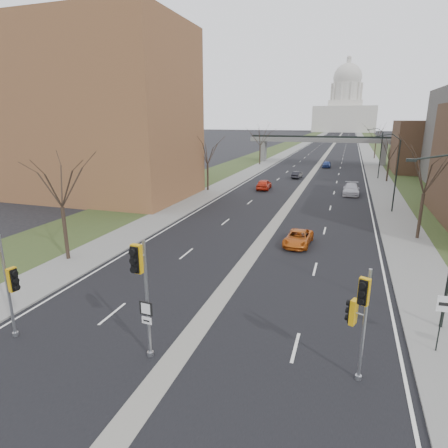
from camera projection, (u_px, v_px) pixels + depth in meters
The scene contains 29 objects.
ground at pixel (180, 352), 17.22m from camera, with size 700.00×700.00×0.00m, color black.
road_surface at pixel (333, 145), 154.25m from camera, with size 20.00×600.00×0.01m, color black.
median_strip at pixel (333, 145), 154.25m from camera, with size 1.20×600.00×0.02m, color gray.
sidewalk_right at pixel (364, 145), 150.60m from camera, with size 4.00×600.00×0.12m, color gray.
sidewalk_left at pixel (304, 144), 157.87m from camera, with size 4.00×600.00×0.12m, color gray.
grass_verge_right at pixel (380, 146), 148.78m from camera, with size 8.00×600.00×0.10m, color #2C3C1B.
grass_verge_left at pixel (290, 144), 159.69m from camera, with size 8.00×600.00×0.10m, color #2C3C1B.
apartment_building at pixel (94, 114), 49.51m from camera, with size 25.00×16.00×22.00m, color #925F3A.
commercial_block_far at pixel (433, 147), 73.14m from camera, with size 14.00×14.00×10.00m, color #4F3525.
pedestrian_bridge at pixel (321, 143), 88.99m from camera, with size 34.00×3.00×6.45m.
capitol at pixel (345, 108), 304.50m from camera, with size 48.00×42.00×55.75m.
streetlight_near at pixel (444, 194), 17.48m from camera, with size 2.61×0.20×8.70m.
streetlight_mid at pixel (391, 151), 41.23m from camera, with size 2.61×0.20×8.70m.
streetlight_far at pixel (377, 139), 64.99m from camera, with size 2.61×0.20×8.70m.
tree_left_a at pixel (58, 173), 26.66m from camera, with size 7.20×7.20×9.40m.
tree_left_b at pixel (207, 148), 54.18m from camera, with size 6.75×6.75×8.81m.
tree_left_c at pixel (260, 134), 85.02m from camera, with size 7.65×7.65×9.99m.
tree_right_a at pixel (428, 164), 31.58m from camera, with size 7.20×7.20×9.40m.
tree_right_b at pixel (391, 147), 61.94m from camera, with size 6.30×6.30×8.22m.
tree_right_c at pixel (377, 132), 98.15m from camera, with size 7.65×7.65×9.99m.
signal_pole_left at pixel (3, 274), 17.31m from camera, with size 1.05×0.89×5.25m.
signal_pole_median at pixel (142, 280), 15.63m from camera, with size 0.64×0.91×5.52m.
signal_pole_right at pixel (360, 310), 14.53m from camera, with size 0.82×1.11×4.89m.
speed_limit_sign at pixel (442, 313), 16.61m from camera, with size 0.59×0.08×2.75m.
car_left_near at pixel (264, 184), 56.64m from camera, with size 1.84×4.57×1.56m, color red.
car_left_far at pixel (297, 175), 67.32m from camera, with size 1.30×3.74×1.23m, color black.
car_right_near at pixel (298, 238), 31.68m from camera, with size 2.03×4.40×1.22m, color #BF5614.
car_right_mid at pixel (351, 189), 52.69m from camera, with size 2.17×5.33×1.55m, color silver.
car_right_far at pixel (327, 164), 82.13m from camera, with size 1.70×4.23×1.44m, color navy.
Camera 1 is at (6.63, -13.57, 10.35)m, focal length 30.00 mm.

